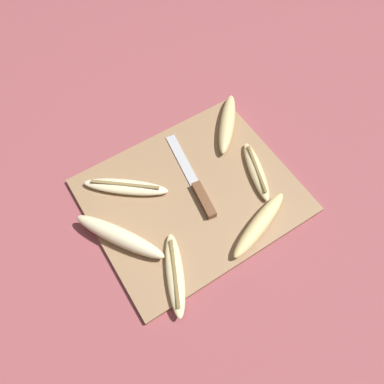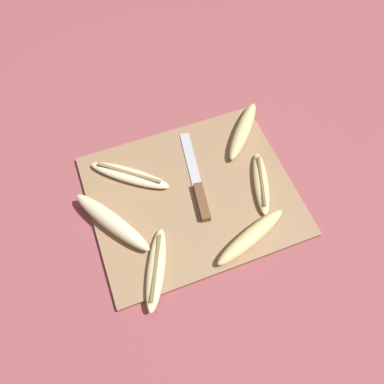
# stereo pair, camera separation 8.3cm
# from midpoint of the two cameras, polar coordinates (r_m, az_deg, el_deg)

# --- Properties ---
(ground_plane) EXTENTS (4.00, 4.00, 0.00)m
(ground_plane) POSITION_cam_midpoint_polar(r_m,az_deg,el_deg) (0.85, 2.79, -0.97)
(ground_plane) COLOR #93474C
(cutting_board) EXTENTS (0.45, 0.38, 0.01)m
(cutting_board) POSITION_cam_midpoint_polar(r_m,az_deg,el_deg) (0.84, 2.80, -0.78)
(cutting_board) COLOR #997551
(cutting_board) RESTS_ON ground_plane
(knife) EXTENTS (0.06, 0.24, 0.02)m
(knife) POSITION_cam_midpoint_polar(r_m,az_deg,el_deg) (0.84, 3.92, -0.14)
(knife) COLOR brown
(knife) RESTS_ON cutting_board
(banana_golden_short) EXTENTS (0.19, 0.10, 0.03)m
(banana_golden_short) POSITION_cam_midpoint_polar(r_m,az_deg,el_deg) (0.80, 11.93, -6.98)
(banana_golden_short) COLOR #EDD689
(banana_golden_short) RESTS_ON cutting_board
(banana_bright_far) EXTENTS (0.17, 0.15, 0.02)m
(banana_bright_far) POSITION_cam_midpoint_polar(r_m,az_deg,el_deg) (0.86, -6.80, 2.31)
(banana_bright_far) COLOR beige
(banana_bright_far) RESTS_ON cutting_board
(banana_mellow_near) EXTENTS (0.08, 0.16, 0.02)m
(banana_mellow_near) POSITION_cam_midpoint_polar(r_m,az_deg,el_deg) (0.86, 13.19, 1.11)
(banana_mellow_near) COLOR beige
(banana_mellow_near) RESTS_ON cutting_board
(banana_spotted_left) EXTENTS (0.15, 0.16, 0.03)m
(banana_spotted_left) POSITION_cam_midpoint_polar(r_m,az_deg,el_deg) (0.93, 10.34, 8.99)
(banana_spotted_left) COLOR #DBC684
(banana_spotted_left) RESTS_ON cutting_board
(banana_soft_right) EXTENTS (0.10, 0.17, 0.02)m
(banana_soft_right) POSITION_cam_midpoint_polar(r_m,az_deg,el_deg) (0.76, -2.33, -11.92)
(banana_soft_right) COLOR beige
(banana_soft_right) RESTS_ON cutting_board
(banana_pale_long) EXTENTS (0.14, 0.20, 0.04)m
(banana_pale_long) POSITION_cam_midpoint_polar(r_m,az_deg,el_deg) (0.80, -9.23, -4.77)
(banana_pale_long) COLOR beige
(banana_pale_long) RESTS_ON cutting_board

